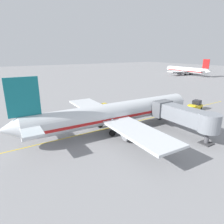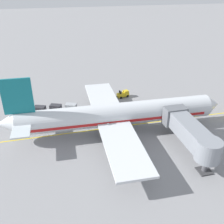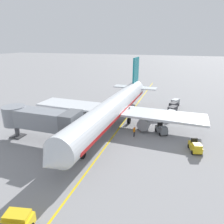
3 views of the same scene
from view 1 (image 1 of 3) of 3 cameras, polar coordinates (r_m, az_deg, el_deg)
The scene contains 14 objects.
ground_plane at distance 36.94m, azimuth -2.19°, elevation -4.94°, with size 400.00×400.00×0.00m, color gray.
gate_lead_in_line at distance 36.94m, azimuth -2.19°, elevation -4.93°, with size 0.24×80.00×0.01m, color gold.
parked_airliner at distance 35.48m, azimuth 0.60°, elevation -0.40°, with size 30.17×37.30×10.63m.
jet_bridge at distance 35.68m, azimuth 20.30°, elevation -0.94°, with size 12.25×3.50×4.98m.
pushback_tractor at distance 52.61m, azimuth 23.06°, elevation 1.64°, with size 3.07×4.76×2.40m.
baggage_tug_lead at distance 49.53m, azimuth -2.75°, elevation 1.66°, with size 1.80×2.72×1.62m.
baggage_tug_trailing at distance 43.50m, azimuth -4.46°, elevation -0.56°, with size 2.25×2.77×1.62m.
baggage_tug_spare at distance 39.39m, azimuth -12.06°, elevation -2.79°, with size 2.35×2.75×1.62m.
baggage_cart_front at distance 41.41m, azimuth -14.08°, elevation -1.61°, with size 2.05×2.94×1.58m.
baggage_cart_second_in_train at distance 40.94m, azimuth -18.07°, elevation -2.16°, with size 2.05×2.94×1.58m.
baggage_cart_third_in_train at distance 40.44m, azimuth -22.11°, elevation -2.83°, with size 2.05×2.94×1.58m.
baggage_cart_tail_end at distance 40.36m, azimuth -26.15°, elevation -3.38°, with size 2.05×2.94×1.58m.
ground_crew_wing_walker at distance 41.41m, azimuth 1.08°, elevation -1.08°, with size 0.27×0.73×1.69m.
distant_taxiing_airliner at distance 135.97m, azimuth 20.78°, elevation 11.37°, with size 35.48×28.85×10.10m.
Camera 1 is at (29.55, -17.38, 13.78)m, focal length 31.37 mm.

